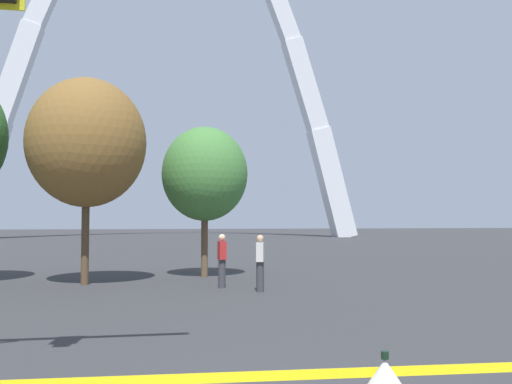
# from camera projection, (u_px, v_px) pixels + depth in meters

# --- Properties ---
(monument_arch) EXTENTS (43.74, 2.35, 44.64)m
(monument_arch) POSITION_uv_depth(u_px,v_px,m) (167.00, 65.00, 63.44)
(monument_arch) COLOR silver
(monument_arch) RESTS_ON ground
(tree_left_mid) EXTENTS (3.71, 3.71, 6.49)m
(tree_left_mid) POSITION_uv_depth(u_px,v_px,m) (87.00, 143.00, 17.82)
(tree_left_mid) COLOR brown
(tree_left_mid) RESTS_ON ground
(tree_center_left) EXTENTS (3.04, 3.04, 5.32)m
(tree_center_left) POSITION_uv_depth(u_px,v_px,m) (205.00, 174.00, 20.11)
(tree_center_left) COLOR brown
(tree_center_left) RESTS_ON ground
(pedestrian_walking_left) EXTENTS (0.24, 0.36, 1.59)m
(pedestrian_walking_left) POSITION_uv_depth(u_px,v_px,m) (222.00, 260.00, 16.80)
(pedestrian_walking_left) COLOR #38383D
(pedestrian_walking_left) RESTS_ON ground
(pedestrian_standing_center) EXTENTS (0.29, 0.38, 1.59)m
(pedestrian_standing_center) POSITION_uv_depth(u_px,v_px,m) (260.00, 262.00, 15.91)
(pedestrian_standing_center) COLOR #38383D
(pedestrian_standing_center) RESTS_ON ground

